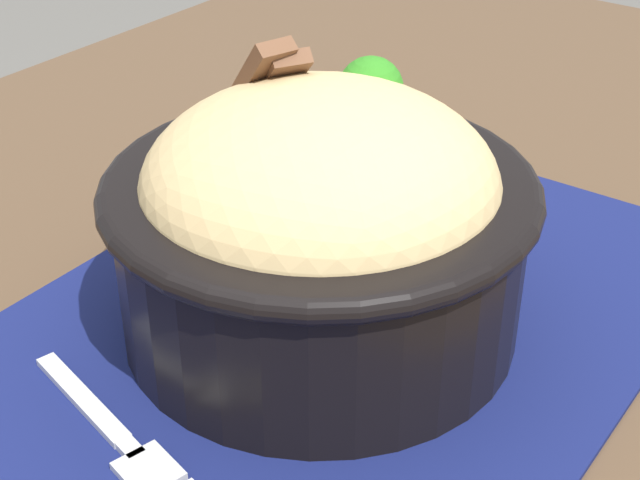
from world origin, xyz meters
name	(u,v)px	position (x,y,z in m)	size (l,w,h in m)	color
table	(281,473)	(0.00, 0.00, 0.64)	(1.28, 0.83, 0.71)	#4C3826
placemat	(303,345)	(-0.02, 0.00, 0.71)	(0.47, 0.29, 0.00)	#11194C
bowl	(320,220)	(-0.04, -0.01, 0.77)	(0.23, 0.23, 0.14)	black
fork	(125,443)	(0.08, -0.02, 0.71)	(0.05, 0.14, 0.00)	#BBBBBB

